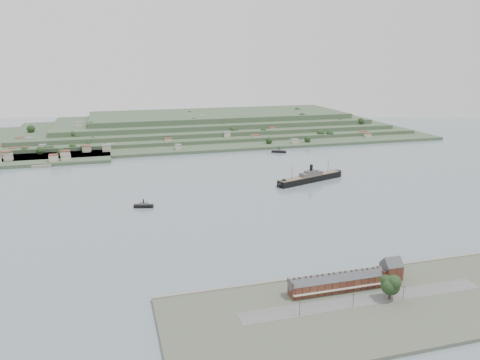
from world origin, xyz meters
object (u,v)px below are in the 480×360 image
object	(u,v)px
tugboat	(144,206)
fig_tree	(392,285)
steamship	(308,178)
terrace_row	(336,282)
gabled_building	(391,269)

from	to	relation	value
tugboat	fig_tree	bearing A→B (deg)	-60.44
steamship	tugboat	bearing A→B (deg)	-167.37
tugboat	terrace_row	bearing A→B (deg)	-63.78
terrace_row	gabled_building	xyz separation A→B (m)	(37.50, 4.02, 1.34)
gabled_building	steamship	distance (m)	223.83
terrace_row	tugboat	size ratio (longest dim) A/B	3.19
fig_tree	steamship	bearing A→B (deg)	76.25
terrace_row	steamship	world-z (taller)	steamship
terrace_row	tugboat	bearing A→B (deg)	116.22
terrace_row	steamship	distance (m)	237.99
gabled_building	fig_tree	world-z (taller)	fig_tree
terrace_row	fig_tree	world-z (taller)	fig_tree
terrace_row	gabled_building	size ratio (longest dim) A/B	3.95
steamship	tugboat	distance (m)	177.49
fig_tree	tugboat	bearing A→B (deg)	119.56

